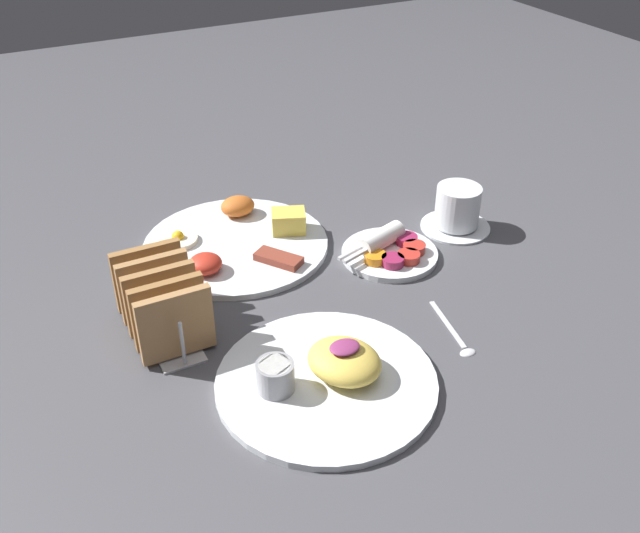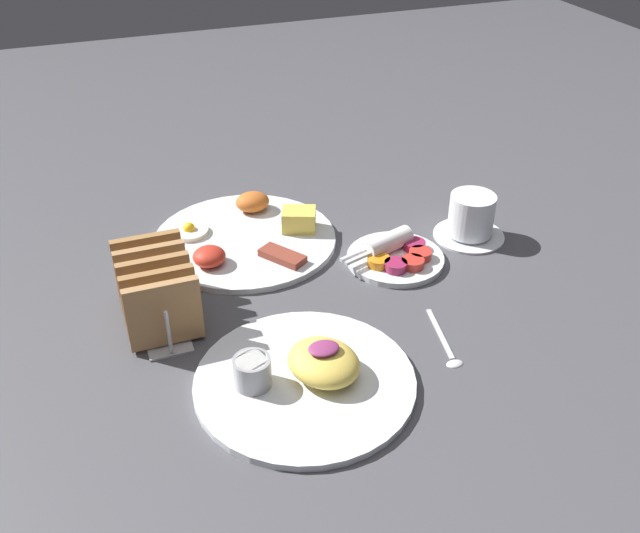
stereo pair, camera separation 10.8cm
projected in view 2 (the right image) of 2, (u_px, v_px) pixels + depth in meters
The scene contains 7 objects.
ground_plane at pixel (305, 302), 1.06m from camera, with size 3.00×3.00×0.00m, color #47474C.
plate_breakfast at pixel (246, 236), 1.19m from camera, with size 0.31×0.31×0.05m.
plate_condiments at pixel (395, 255), 1.14m from camera, with size 0.18×0.16×0.04m.
plate_foreground at pixel (306, 375), 0.90m from camera, with size 0.28×0.28×0.06m.
toast_rack at pixel (157, 291), 1.00m from camera, with size 0.10×0.18×0.10m.
coffee_cup at pixel (471, 218), 1.19m from camera, with size 0.12×0.12×0.08m.
teaspoon at pixel (447, 346), 0.97m from camera, with size 0.04×0.13×0.01m.
Camera 2 is at (-0.27, -0.81, 0.63)m, focal length 40.00 mm.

